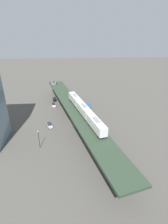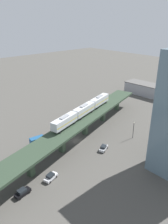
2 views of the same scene
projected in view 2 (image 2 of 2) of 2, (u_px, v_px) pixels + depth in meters
The scene contains 9 objects.
ground_plane at pixel (76, 141), 83.14m from camera, with size 400.00×400.00×0.00m, color #4C4944.
elevated_viaduct at pixel (76, 126), 80.54m from camera, with size 31.87×91.05×7.23m.
subway_train at pixel (84, 110), 86.01m from camera, with size 12.31×36.66×4.45m.
street_car_silver at pixel (104, 148), 76.88m from camera, with size 3.31×4.75×1.89m.
street_car_black at pixel (22, 192), 57.27m from camera, with size 2.47×4.62×1.89m.
street_car_white at pixel (51, 177), 62.85m from camera, with size 2.94×4.72×1.89m.
delivery_truck at pixel (39, 140), 80.06m from camera, with size 3.04×7.40×3.20m.
street_lamp at pixel (133, 129), 83.28m from camera, with size 0.44×0.44×6.94m.
warehouse_building at pixel (149, 90), 130.57m from camera, with size 29.01×11.53×6.80m.
Camera 2 is at (55.16, -46.30, 43.06)m, focal length 35.00 mm.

